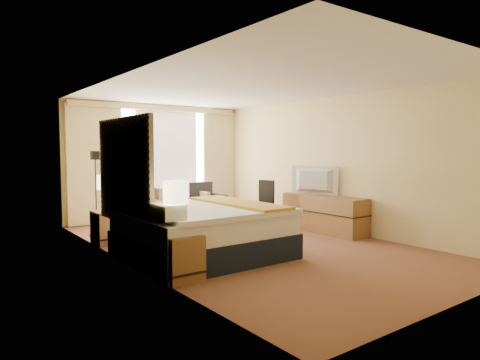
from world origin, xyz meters
TOP-DOWN VIEW (x-y plane):
  - floor at (0.00, 0.00)m, footprint 4.20×7.00m
  - ceiling at (0.00, 0.00)m, footprint 4.20×7.00m
  - wall_back at (0.00, 3.50)m, footprint 4.20×0.02m
  - wall_front at (0.00, -3.50)m, footprint 4.20×0.02m
  - wall_left at (-2.10, 0.00)m, footprint 0.02×7.00m
  - wall_right at (2.10, 0.00)m, footprint 0.02×7.00m
  - headboard at (-2.06, 0.20)m, footprint 0.06×1.85m
  - nightstand_left at (-1.87, -1.05)m, footprint 0.45×0.52m
  - nightstand_right at (-1.87, 1.45)m, footprint 0.45×0.52m
  - media_dresser at (1.83, 0.00)m, footprint 0.50×1.80m
  - window at (0.25, 3.47)m, footprint 2.30×0.02m
  - curtains at (-0.00, 3.39)m, footprint 4.12×0.19m
  - bed at (-1.06, -0.27)m, footprint 2.17×1.98m
  - loveseat at (0.57, 2.75)m, footprint 1.33×0.71m
  - floor_lamp at (-1.75, 2.40)m, footprint 0.20×0.20m
  - desk_chair at (1.13, 0.99)m, footprint 0.47×0.47m
  - lamp_left at (-1.90, -1.04)m, footprint 0.31×0.31m
  - lamp_right at (-1.86, 1.53)m, footprint 0.29×0.29m
  - tissue_box at (-1.75, -1.09)m, footprint 0.16×0.16m
  - telephone at (-1.89, 1.32)m, footprint 0.18×0.15m
  - television at (1.78, 0.25)m, footprint 0.45×0.97m

SIDE VIEW (x-z plane):
  - floor at x=0.00m, z-range -0.01..0.01m
  - loveseat at x=0.57m, z-range -0.14..0.69m
  - nightstand_left at x=-1.87m, z-range 0.00..0.55m
  - nightstand_right at x=-1.87m, z-range 0.00..0.55m
  - media_dresser at x=1.83m, z-range 0.00..0.70m
  - bed at x=-1.06m, z-range -0.14..0.91m
  - desk_chair at x=1.13m, z-range -0.05..0.91m
  - telephone at x=-1.89m, z-range 0.55..0.61m
  - tissue_box at x=-1.75m, z-range 0.55..0.67m
  - television at x=1.78m, z-range 0.70..1.26m
  - lamp_right at x=-1.86m, z-range 0.71..1.32m
  - lamp_left at x=-1.90m, z-range 0.73..1.38m
  - floor_lamp at x=-1.75m, z-range 0.32..1.88m
  - headboard at x=-2.06m, z-range 0.53..2.03m
  - wall_back at x=0.00m, z-range 0.00..2.60m
  - wall_front at x=0.00m, z-range 0.00..2.60m
  - wall_left at x=-2.10m, z-range 0.00..2.60m
  - wall_right at x=2.10m, z-range 0.00..2.60m
  - window at x=0.25m, z-range 0.17..2.47m
  - curtains at x=0.00m, z-range 0.13..2.69m
  - ceiling at x=0.00m, z-range 2.59..2.61m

